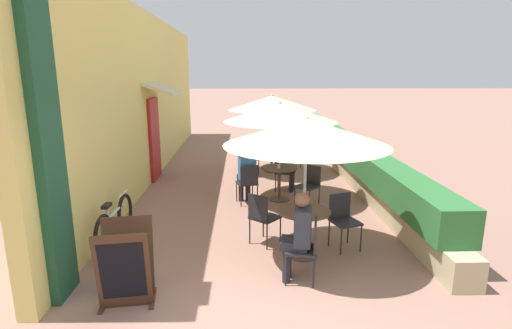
{
  "coord_description": "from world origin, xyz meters",
  "views": [
    {
      "loc": [
        -0.1,
        -4.05,
        2.78
      ],
      "look_at": [
        0.15,
        3.48,
        1.0
      ],
      "focal_mm": 28.0,
      "sensor_mm": 36.0,
      "label": 1
    }
  ],
  "objects_px": {
    "cafe_chair_far_left": "(251,157)",
    "menu_board": "(126,264)",
    "patio_umbrella_mid": "(280,112)",
    "cafe_chair_mid_left": "(309,183)",
    "seated_patron_mid_back": "(246,172)",
    "patio_umbrella_far": "(272,103)",
    "cafe_chair_near_right": "(262,215)",
    "seated_patron_mid_right": "(286,162)",
    "patio_table_near": "(304,223)",
    "patio_table_far": "(272,153)",
    "cafe_chair_near_left": "(343,216)",
    "cafe_chair_far_right": "(291,150)",
    "cafe_chair_mid_right": "(281,169)",
    "patio_table_mid": "(279,176)",
    "coffee_cup_near": "(305,212)",
    "cafe_chair_near_back": "(307,245)",
    "coffee_cup_mid": "(278,166)",
    "seated_patron_near_back": "(299,233)",
    "bicycle_leaning": "(115,223)",
    "patio_umbrella_near": "(306,132)",
    "cafe_chair_mid_back": "(248,181)"
  },
  "relations": [
    {
      "from": "cafe_chair_far_left",
      "to": "menu_board",
      "type": "bearing_deg",
      "value": -137.03
    },
    {
      "from": "patio_umbrella_mid",
      "to": "cafe_chair_mid_left",
      "type": "xyz_separation_m",
      "value": [
        0.58,
        -0.46,
        -1.41
      ]
    },
    {
      "from": "seated_patron_mid_back",
      "to": "patio_umbrella_far",
      "type": "bearing_deg",
      "value": 59.17
    },
    {
      "from": "cafe_chair_near_right",
      "to": "seated_patron_mid_right",
      "type": "relative_size",
      "value": 0.7
    },
    {
      "from": "patio_table_near",
      "to": "patio_table_far",
      "type": "xyz_separation_m",
      "value": [
        -0.11,
        5.28,
        0.0
      ]
    },
    {
      "from": "seated_patron_mid_back",
      "to": "cafe_chair_far_left",
      "type": "relative_size",
      "value": 1.44
    },
    {
      "from": "cafe_chair_near_left",
      "to": "cafe_chair_far_right",
      "type": "xyz_separation_m",
      "value": [
        -0.19,
        5.43,
        0.0
      ]
    },
    {
      "from": "cafe_chair_mid_right",
      "to": "seated_patron_mid_back",
      "type": "xyz_separation_m",
      "value": [
        -0.83,
        -0.9,
        0.17
      ]
    },
    {
      "from": "cafe_chair_mid_right",
      "to": "patio_table_mid",
      "type": "bearing_deg",
      "value": 5.9
    },
    {
      "from": "coffee_cup_near",
      "to": "patio_table_mid",
      "type": "distance_m",
      "value": 2.93
    },
    {
      "from": "cafe_chair_near_back",
      "to": "patio_table_mid",
      "type": "distance_m",
      "value": 3.48
    },
    {
      "from": "seated_patron_mid_right",
      "to": "coffee_cup_mid",
      "type": "bearing_deg",
      "value": -3.01
    },
    {
      "from": "seated_patron_mid_back",
      "to": "patio_table_far",
      "type": "distance_m",
      "value": 2.81
    },
    {
      "from": "coffee_cup_near",
      "to": "seated_patron_near_back",
      "type": "bearing_deg",
      "value": -107.04
    },
    {
      "from": "coffee_cup_near",
      "to": "cafe_chair_far_left",
      "type": "xyz_separation_m",
      "value": [
        -0.68,
        5.01,
        -0.27
      ]
    },
    {
      "from": "seated_patron_near_back",
      "to": "patio_table_far",
      "type": "distance_m",
      "value": 6.0
    },
    {
      "from": "cafe_chair_far_right",
      "to": "bicycle_leaning",
      "type": "bearing_deg",
      "value": 24.29
    },
    {
      "from": "patio_table_near",
      "to": "patio_umbrella_near",
      "type": "xyz_separation_m",
      "value": [
        0.0,
        0.0,
        1.38
      ]
    },
    {
      "from": "coffee_cup_near",
      "to": "patio_umbrella_far",
      "type": "bearing_deg",
      "value": 90.96
    },
    {
      "from": "patio_umbrella_near",
      "to": "cafe_chair_near_right",
      "type": "xyz_separation_m",
      "value": [
        -0.61,
        0.43,
        -1.41
      ]
    },
    {
      "from": "seated_patron_mid_back",
      "to": "patio_table_near",
      "type": "bearing_deg",
      "value": -87.56
    },
    {
      "from": "cafe_chair_near_back",
      "to": "patio_umbrella_far",
      "type": "relative_size",
      "value": 0.36
    },
    {
      "from": "cafe_chair_mid_left",
      "to": "patio_umbrella_near",
      "type": "bearing_deg",
      "value": 122.87
    },
    {
      "from": "patio_table_far",
      "to": "menu_board",
      "type": "bearing_deg",
      "value": -109.07
    },
    {
      "from": "cafe_chair_near_left",
      "to": "cafe_chair_near_back",
      "type": "distance_m",
      "value": 1.29
    },
    {
      "from": "patio_table_near",
      "to": "cafe_chair_mid_right",
      "type": "xyz_separation_m",
      "value": [
        -0.01,
        3.48,
        -0.03
      ]
    },
    {
      "from": "patio_table_mid",
      "to": "cafe_chair_far_right",
      "type": "xyz_separation_m",
      "value": [
        0.6,
        3.0,
        -0.03
      ]
    },
    {
      "from": "patio_table_far",
      "to": "bicycle_leaning",
      "type": "distance_m",
      "value": 5.55
    },
    {
      "from": "cafe_chair_far_right",
      "to": "cafe_chair_mid_right",
      "type": "bearing_deg",
      "value": 45.96
    },
    {
      "from": "cafe_chair_near_left",
      "to": "cafe_chair_mid_right",
      "type": "height_order",
      "value": "same"
    },
    {
      "from": "cafe_chair_mid_left",
      "to": "cafe_chair_near_back",
      "type": "bearing_deg",
      "value": 124.34
    },
    {
      "from": "patio_table_near",
      "to": "cafe_chair_mid_back",
      "type": "bearing_deg",
      "value": 108.19
    },
    {
      "from": "patio_umbrella_near",
      "to": "patio_umbrella_far",
      "type": "bearing_deg",
      "value": 91.14
    },
    {
      "from": "patio_table_far",
      "to": "cafe_chair_far_right",
      "type": "distance_m",
      "value": 0.74
    },
    {
      "from": "cafe_chair_mid_left",
      "to": "cafe_chair_far_right",
      "type": "height_order",
      "value": "same"
    },
    {
      "from": "cafe_chair_far_left",
      "to": "bicycle_leaning",
      "type": "xyz_separation_m",
      "value": [
        -2.31,
        -4.27,
        -0.16
      ]
    },
    {
      "from": "cafe_chair_far_right",
      "to": "patio_umbrella_far",
      "type": "bearing_deg",
      "value": 5.9
    },
    {
      "from": "patio_table_near",
      "to": "seated_patron_near_back",
      "type": "distance_m",
      "value": 0.75
    },
    {
      "from": "cafe_chair_near_right",
      "to": "menu_board",
      "type": "relative_size",
      "value": 0.87
    },
    {
      "from": "cafe_chair_near_back",
      "to": "cafe_chair_far_left",
      "type": "xyz_separation_m",
      "value": [
        -0.62,
        5.57,
        0.0
      ]
    },
    {
      "from": "cafe_chair_far_right",
      "to": "patio_umbrella_near",
      "type": "bearing_deg",
      "value": 53.45
    },
    {
      "from": "patio_table_mid",
      "to": "bicycle_leaning",
      "type": "xyz_separation_m",
      "value": [
        -2.89,
        -2.18,
        -0.19
      ]
    },
    {
      "from": "coffee_cup_near",
      "to": "cafe_chair_far_left",
      "type": "bearing_deg",
      "value": 97.74
    },
    {
      "from": "cafe_chair_near_back",
      "to": "cafe_chair_mid_right",
      "type": "bearing_deg",
      "value": 10.5
    },
    {
      "from": "patio_table_near",
      "to": "cafe_chair_far_left",
      "type": "bearing_deg",
      "value": 98.18
    },
    {
      "from": "patio_umbrella_near",
      "to": "cafe_chair_mid_back",
      "type": "height_order",
      "value": "patio_umbrella_near"
    },
    {
      "from": "seated_patron_near_back",
      "to": "cafe_chair_far_left",
      "type": "relative_size",
      "value": 1.44
    },
    {
      "from": "patio_table_near",
      "to": "patio_table_far",
      "type": "bearing_deg",
      "value": 91.14
    },
    {
      "from": "cafe_chair_near_left",
      "to": "bicycle_leaning",
      "type": "height_order",
      "value": "cafe_chair_near_left"
    },
    {
      "from": "cafe_chair_mid_back",
      "to": "cafe_chair_far_left",
      "type": "height_order",
      "value": "same"
    }
  ]
}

